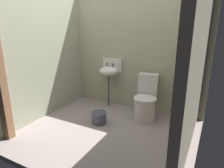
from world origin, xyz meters
TOP-DOWN VIEW (x-y plane):
  - ground_plane at (0.00, 0.00)m, footprint 2.85×2.50m
  - wall_back at (0.00, 1.10)m, footprint 2.85×0.10m
  - wall_left at (-1.27, 0.10)m, footprint 0.10×2.30m
  - wall_right at (1.27, 0.10)m, footprint 0.10×2.30m
  - toilet_near_wall at (0.46, 0.70)m, footprint 0.47×0.64m
  - sink at (-0.39, 0.89)m, footprint 0.42×0.35m
  - bucket at (-0.18, 0.12)m, footprint 0.27×0.27m

SIDE VIEW (x-z plane):
  - ground_plane at x=0.00m, z-range -0.08..0.00m
  - bucket at x=-0.18m, z-range 0.00..0.21m
  - toilet_near_wall at x=0.46m, z-range -0.07..0.71m
  - sink at x=-0.39m, z-range 0.26..1.25m
  - wall_back at x=0.00m, z-range 0.00..2.33m
  - wall_left at x=-1.27m, z-range 0.00..2.33m
  - wall_right at x=1.27m, z-range 0.00..2.33m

